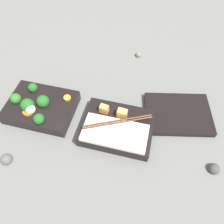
% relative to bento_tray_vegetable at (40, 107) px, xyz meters
% --- Properties ---
extents(ground_plane, '(3.00, 3.00, 0.00)m').
position_rel_bento_tray_vegetable_xyz_m(ground_plane, '(0.14, -0.00, -0.02)').
color(ground_plane, slate).
extents(bento_tray_vegetable, '(0.20, 0.15, 0.07)m').
position_rel_bento_tray_vegetable_xyz_m(bento_tray_vegetable, '(0.00, 0.00, 0.00)').
color(bento_tray_vegetable, black).
rests_on(bento_tray_vegetable, ground_plane).
extents(bento_tray_rice, '(0.20, 0.15, 0.06)m').
position_rel_bento_tray_vegetable_xyz_m(bento_tray_rice, '(0.25, -0.02, -0.00)').
color(bento_tray_rice, black).
rests_on(bento_tray_rice, ground_plane).
extents(bento_lid, '(0.23, 0.19, 0.02)m').
position_rel_bento_tray_vegetable_xyz_m(bento_lid, '(0.42, 0.09, -0.01)').
color(bento_lid, black).
rests_on(bento_lid, ground_plane).
extents(pebble_0, '(0.02, 0.02, 0.02)m').
position_rel_bento_tray_vegetable_xyz_m(pebble_0, '(0.25, 0.33, -0.02)').
color(pebble_0, '#7A6B5B').
rests_on(pebble_0, ground_plane).
extents(pebble_1, '(0.03, 0.03, 0.03)m').
position_rel_bento_tray_vegetable_xyz_m(pebble_1, '(0.53, -0.07, -0.02)').
color(pebble_1, '#474442').
rests_on(pebble_1, ground_plane).
extents(pebble_2, '(0.03, 0.03, 0.03)m').
position_rel_bento_tray_vegetable_xyz_m(pebble_2, '(-0.02, -0.18, -0.02)').
color(pebble_2, '#595651').
rests_on(pebble_2, ground_plane).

